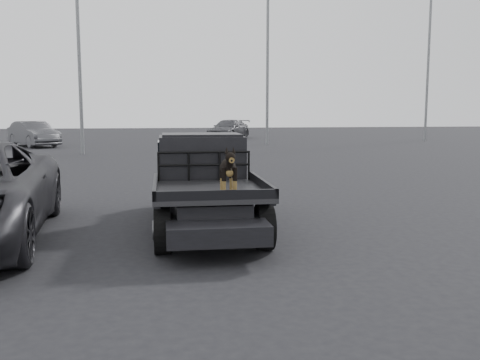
{
  "coord_description": "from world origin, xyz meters",
  "views": [
    {
      "loc": [
        -0.81,
        -8.27,
        2.29
      ],
      "look_at": [
        0.35,
        -0.41,
        1.24
      ],
      "focal_mm": 40.0,
      "sensor_mm": 36.0,
      "label": 1
    }
  ],
  "objects": [
    {
      "name": "distant_car_a",
      "position": [
        -8.7,
        26.68,
        0.79
      ],
      "size": [
        4.03,
        4.91,
        1.58
      ],
      "primitive_type": "imported",
      "rotation": [
        0.0,
        0.0,
        0.58
      ],
      "color": "#434448",
      "rests_on": "ground"
    },
    {
      "name": "ute_cab",
      "position": [
        0.01,
        2.82,
        1.36
      ],
      "size": [
        1.72,
        1.3,
        0.88
      ],
      "primitive_type": null,
      "color": "black",
      "rests_on": "flatbed_ute"
    },
    {
      "name": "floodlight_far",
      "position": [
        18.53,
        28.94,
        7.88
      ],
      "size": [
        1.08,
        0.28,
        14.56
      ],
      "color": "slate",
      "rests_on": "ground"
    },
    {
      "name": "flatbed_ute",
      "position": [
        0.01,
        1.87,
        0.46
      ],
      "size": [
        2.0,
        5.4,
        0.92
      ],
      "primitive_type": null,
      "color": "black",
      "rests_on": "ground"
    },
    {
      "name": "floodlight_near",
      "position": [
        -4.85,
        20.27,
        7.12
      ],
      "size": [
        1.08,
        0.28,
        13.06
      ],
      "color": "slate",
      "rests_on": "ground"
    },
    {
      "name": "dog",
      "position": [
        0.27,
        0.38,
        1.29
      ],
      "size": [
        0.32,
        0.6,
        0.74
      ],
      "primitive_type": null,
      "color": "black",
      "rests_on": "flatbed_ute"
    },
    {
      "name": "headache_rack",
      "position": [
        0.01,
        2.07,
        1.2
      ],
      "size": [
        1.8,
        0.08,
        0.55
      ],
      "primitive_type": null,
      "color": "black",
      "rests_on": "flatbed_ute"
    },
    {
      "name": "floodlight_mid",
      "position": [
        6.13,
        26.51,
        6.51
      ],
      "size": [
        1.08,
        0.28,
        11.84
      ],
      "color": "slate",
      "rests_on": "ground"
    },
    {
      "name": "ground",
      "position": [
        0.0,
        0.0,
        0.0
      ],
      "size": [
        120.0,
        120.0,
        0.0
      ],
      "primitive_type": "plane",
      "color": "black",
      "rests_on": "ground"
    },
    {
      "name": "distant_car_b",
      "position": [
        4.47,
        33.8,
        0.75
      ],
      "size": [
        4.34,
        5.5,
        1.49
      ],
      "primitive_type": "imported",
      "rotation": [
        0.0,
        0.0,
        -0.51
      ],
      "color": "#444448",
      "rests_on": "ground"
    }
  ]
}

